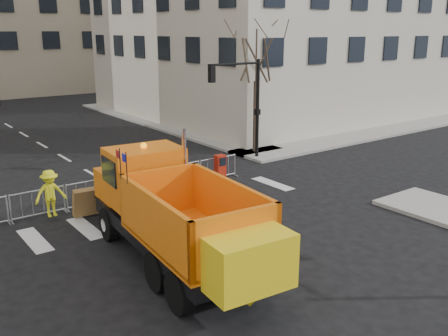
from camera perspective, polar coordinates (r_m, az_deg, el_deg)
ground at (r=15.61m, az=2.32°, el=-10.64°), size 120.00×120.00×0.00m
sidewalk_back at (r=22.36m, az=-11.45°, el=-2.51°), size 64.00×5.00×0.15m
traffic_light_right at (r=27.08m, az=3.85°, el=6.62°), size 0.18×0.18×5.40m
crowd_barriers at (r=21.14m, az=-12.30°, el=-2.26°), size 12.60×0.60×1.10m
street_tree at (r=28.14m, az=3.66°, el=9.12°), size 3.00×3.00×7.50m
plow_truck at (r=14.78m, az=-5.68°, el=-4.98°), size 3.68×10.18×3.87m
cop_a at (r=20.49m, az=-11.75°, el=-1.67°), size 0.71×0.49×1.87m
cop_b at (r=19.37m, az=-10.81°, el=-2.63°), size 1.11×1.00×1.87m
cop_c at (r=18.43m, az=-11.36°, el=-3.74°), size 1.02×1.08×1.79m
worker at (r=19.53m, az=-19.23°, el=-2.76°), size 1.16×0.67×1.79m
newspaper_box at (r=23.33m, az=-0.45°, el=0.17°), size 0.48×0.43×1.10m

